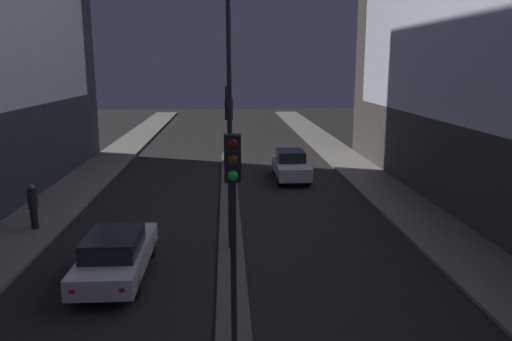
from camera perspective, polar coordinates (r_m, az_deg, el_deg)
median_strip at (r=21.57m, az=-3.01°, el=-4.62°), size 0.85×28.39×0.12m
traffic_light_near at (r=9.60m, az=-2.65°, el=-3.58°), size 0.32×0.42×4.83m
traffic_light_mid at (r=20.32m, az=-3.11°, el=4.71°), size 0.32×0.42×4.83m
traffic_light_far at (r=30.62m, az=-3.24°, el=7.17°), size 0.32×0.42×4.83m
street_lamp at (r=16.10m, az=-3.10°, el=11.47°), size 0.48×0.48×9.26m
car_left_lane at (r=15.55m, az=-15.71°, el=-9.16°), size 1.78×4.75×1.43m
car_right_lane at (r=27.56m, az=4.00°, el=0.60°), size 1.73×4.45×1.57m
pedestrian_on_left_sidewalk at (r=20.54m, az=-24.12°, el=-3.63°), size 0.36×0.36×1.74m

